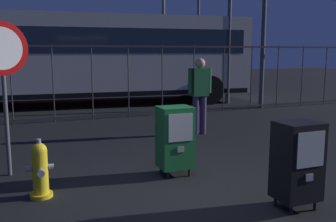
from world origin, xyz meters
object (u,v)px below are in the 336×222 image
fire_hydrant (40,170)px  bus_near (97,55)px  bus_far (30,54)px  street_light_near_left (199,9)px  stop_sign (3,66)px  pedestrian (200,91)px  newspaper_box_primary (175,137)px  newspaper_box_secondary (297,161)px

fire_hydrant → bus_near: bearing=74.2°
bus_far → street_light_near_left: street_light_near_left is taller
stop_sign → bus_near: bearing=69.3°
bus_near → pedestrian: bearing=-74.3°
stop_sign → pedestrian: bearing=21.6°
fire_hydrant → bus_far: (0.30, 12.20, 1.36)m
fire_hydrant → street_light_near_left: 16.16m
fire_hydrant → pedestrian: pedestrian is taller
fire_hydrant → stop_sign: 1.68m
fire_hydrant → newspaper_box_primary: newspaper_box_primary is taller
bus_far → street_light_near_left: size_ratio=1.56×
pedestrian → street_light_near_left: bearing=64.2°
fire_hydrant → pedestrian: size_ratio=0.45×
newspaper_box_secondary → bus_far: size_ratio=0.10×
newspaper_box_secondary → street_light_near_left: street_light_near_left is taller
newspaper_box_primary → bus_near: bus_near is taller
newspaper_box_primary → stop_sign: bearing=159.1°
bus_near → bus_far: bearing=122.6°
fire_hydrant → newspaper_box_primary: size_ratio=0.73×
newspaper_box_secondary → bus_far: (-2.43, 13.65, 1.14)m
fire_hydrant → newspaper_box_secondary: (2.73, -1.44, 0.22)m
bus_near → bus_far: same height
fire_hydrant → newspaper_box_primary: 1.91m
newspaper_box_primary → stop_sign: (-2.28, 0.87, 1.03)m
newspaper_box_secondary → stop_sign: 4.12m
newspaper_box_primary → street_light_near_left: size_ratio=0.15×
newspaper_box_primary → bus_far: size_ratio=0.10×
newspaper_box_secondary → pedestrian: (0.74, 4.02, 0.38)m
stop_sign → pedestrian: (3.86, 1.53, -0.65)m
pedestrian → bus_near: (-1.11, 5.74, 0.76)m
pedestrian → bus_far: (-3.17, 9.63, 0.76)m
stop_sign → bus_near: 7.77m
fire_hydrant → bus_far: 12.28m
pedestrian → street_light_near_left: (5.13, 10.61, 3.02)m
street_light_near_left → pedestrian: bearing=-115.8°
pedestrian → street_light_near_left: 12.17m
bus_near → stop_sign: bearing=-106.0°
stop_sign → bus_far: (0.69, 11.15, 0.11)m
bus_near → street_light_near_left: bearing=42.6°
newspaper_box_secondary → street_light_near_left: (5.88, 14.63, 3.40)m
fire_hydrant → bus_near: bus_near is taller
pedestrian → street_light_near_left: street_light_near_left is taller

